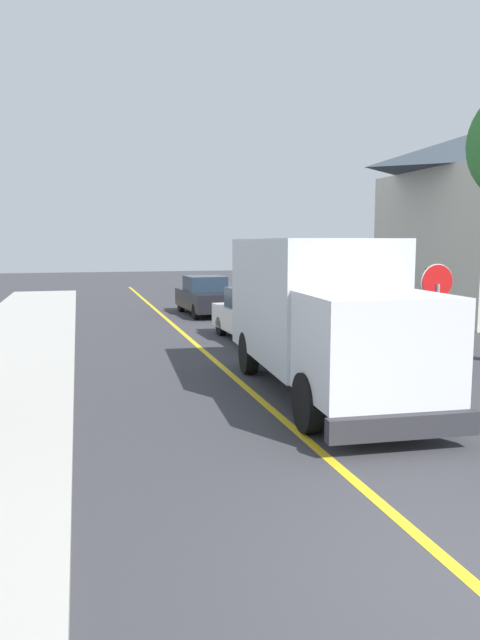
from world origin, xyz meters
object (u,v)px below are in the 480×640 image
at_px(parked_car_near, 257,316).
at_px(box_truck, 319,308).
at_px(parked_car_mid, 206,296).
at_px(stop_sign, 437,299).

bearing_deg(parked_car_near, box_truck, -95.64).
bearing_deg(box_truck, parked_car_mid, 87.94).
bearing_deg(stop_sign, parked_car_near, 110.09).
xyz_separation_m(parked_car_mid, stop_sign, (2.47, -13.50, 1.06)).
height_order(parked_car_mid, stop_sign, stop_sign).
xyz_separation_m(box_truck, stop_sign, (2.97, 0.27, 0.09)).
bearing_deg(parked_car_near, parked_car_mid, 91.25).
bearing_deg(parked_car_mid, parked_car_near, -88.75).
height_order(parked_car_near, parked_car_mid, same).
relative_size(box_truck, parked_car_near, 1.63).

